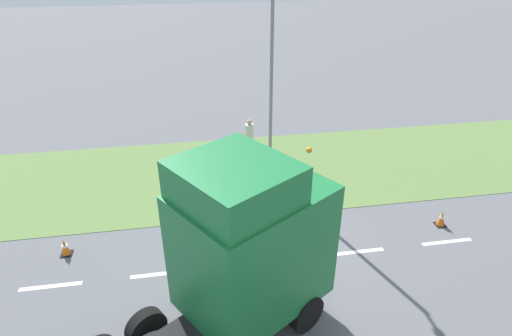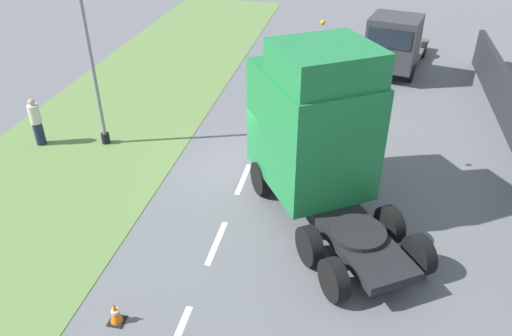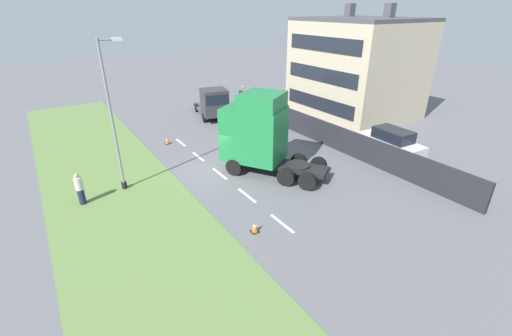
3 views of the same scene
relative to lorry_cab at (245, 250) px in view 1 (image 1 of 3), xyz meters
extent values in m
plane|color=slate|center=(-2.26, 1.54, -2.46)|extent=(120.00, 120.00, 0.00)
cube|color=#607F42|center=(-8.26, 1.54, -2.46)|extent=(7.00, 44.00, 0.01)
cube|color=white|center=(-2.26, -5.56, -2.46)|extent=(0.16, 1.80, 0.00)
cube|color=white|center=(-2.26, -2.36, -2.46)|extent=(0.16, 1.80, 0.00)
cube|color=white|center=(-2.26, 0.84, -2.46)|extent=(0.16, 1.80, 0.00)
cube|color=white|center=(-2.26, 4.04, -2.46)|extent=(0.16, 1.80, 0.00)
cube|color=white|center=(-2.26, 7.24, -2.46)|extent=(0.16, 1.80, 0.00)
cube|color=black|center=(0.64, -1.00, -1.80)|extent=(4.63, 6.12, 0.24)
cube|color=#1E7A3D|center=(-0.13, 0.21, -0.06)|extent=(4.05, 4.33, 3.24)
cube|color=black|center=(-1.10, 1.71, -0.77)|extent=(1.87, 1.23, 1.82)
cube|color=black|center=(-1.10, 1.71, 0.66)|extent=(1.97, 1.30, 1.04)
cube|color=#1E7A3D|center=(0.15, -0.24, 2.01)|extent=(3.28, 3.23, 0.90)
sphere|color=orange|center=(-0.11, 1.47, 2.53)|extent=(0.14, 0.14, 0.14)
cylinder|color=black|center=(-1.56, 0.24, -1.94)|extent=(0.83, 1.05, 1.04)
cylinder|color=black|center=(0.43, 1.52, -1.94)|extent=(0.83, 1.05, 1.04)
cylinder|color=black|center=(0.25, -2.58, -1.94)|extent=(0.83, 1.05, 1.04)
cylinder|color=black|center=(-7.67, 2.14, -2.26)|extent=(0.29, 0.29, 0.40)
cylinder|color=gray|center=(-7.67, 2.14, 1.56)|extent=(0.13, 0.13, 8.06)
cylinder|color=#1E233D|center=(-9.93, 1.60, -2.04)|extent=(0.34, 0.34, 0.86)
cylinder|color=beige|center=(-9.93, 1.60, -1.27)|extent=(0.39, 0.39, 0.68)
sphere|color=tan|center=(-9.93, 1.60, -0.81)|extent=(0.23, 0.23, 0.23)
cube|color=black|center=(-3.72, -5.41, -2.45)|extent=(0.36, 0.36, 0.03)
cone|color=orange|center=(-3.72, -5.41, -2.16)|extent=(0.28, 0.28, 0.55)
cylinder|color=white|center=(-3.72, -5.41, -2.13)|extent=(0.17, 0.17, 0.07)
cube|color=black|center=(-3.19, 7.52, -2.45)|extent=(0.36, 0.36, 0.03)
cone|color=orange|center=(-3.19, 7.52, -2.16)|extent=(0.28, 0.28, 0.55)
cylinder|color=white|center=(-3.19, 7.52, -2.13)|extent=(0.17, 0.17, 0.07)
camera|label=1|loc=(8.09, -1.09, 6.72)|focal=30.00mm
camera|label=2|loc=(0.89, -12.25, 6.39)|focal=35.00mm
camera|label=3|loc=(-10.76, -16.30, 6.94)|focal=24.00mm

